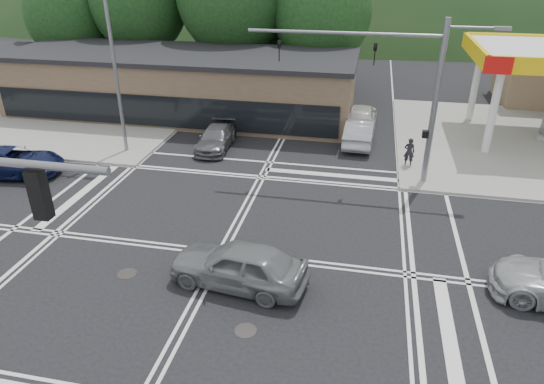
% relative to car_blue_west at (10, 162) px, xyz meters
% --- Properties ---
extents(ground, '(120.00, 120.00, 0.00)m').
position_rel_car_blue_west_xyz_m(ground, '(12.91, -4.88, -0.73)').
color(ground, black).
rests_on(ground, ground).
extents(sidewalk_ne, '(16.00, 16.00, 0.15)m').
position_rel_car_blue_west_xyz_m(sidewalk_ne, '(27.91, 10.12, -0.65)').
color(sidewalk_ne, gray).
rests_on(sidewalk_ne, ground).
extents(sidewalk_nw, '(16.00, 16.00, 0.15)m').
position_rel_car_blue_west_xyz_m(sidewalk_nw, '(-2.09, 10.12, -0.65)').
color(sidewalk_nw, gray).
rests_on(sidewalk_nw, ground).
extents(commercial_row, '(24.00, 8.00, 4.00)m').
position_rel_car_blue_west_xyz_m(commercial_row, '(4.91, 12.12, 1.27)').
color(commercial_row, brown).
rests_on(commercial_row, ground).
extents(hill_north, '(252.00, 126.00, 140.00)m').
position_rel_car_blue_west_xyz_m(hill_north, '(12.91, 85.12, -0.73)').
color(hill_north, '#193518').
rests_on(hill_north, ground).
extents(tree_n_c, '(7.60, 7.60, 10.87)m').
position_rel_car_blue_west_xyz_m(tree_n_c, '(13.91, 19.12, 5.76)').
color(tree_n_c, '#382619').
rests_on(tree_n_c, ground).
extents(tree_n_d, '(6.80, 6.80, 9.76)m').
position_rel_car_blue_west_xyz_m(tree_n_d, '(-7.09, 18.12, 5.11)').
color(tree_n_d, '#382619').
rests_on(tree_n_d, ground).
extents(streetlight_nw, '(2.50, 0.25, 9.00)m').
position_rel_car_blue_west_xyz_m(streetlight_nw, '(4.47, 4.12, 4.32)').
color(streetlight_nw, slate).
rests_on(streetlight_nw, ground).
extents(signal_mast_ne, '(11.65, 0.30, 8.00)m').
position_rel_car_blue_west_xyz_m(signal_mast_ne, '(19.86, 3.32, 4.34)').
color(signal_mast_ne, slate).
rests_on(signal_mast_ne, ground).
extents(car_blue_west, '(5.59, 3.27, 1.46)m').
position_rel_car_blue_west_xyz_m(car_blue_west, '(0.00, 0.00, 0.00)').
color(car_blue_west, '#0C1438').
rests_on(car_blue_west, ground).
extents(car_grey_center, '(5.07, 2.56, 1.66)m').
position_rel_car_blue_west_xyz_m(car_grey_center, '(14.10, -6.64, 0.10)').
color(car_grey_center, slate).
rests_on(car_grey_center, ground).
extents(car_queue_a, '(1.86, 4.81, 1.56)m').
position_rel_car_blue_west_xyz_m(car_queue_a, '(17.67, 8.32, 0.05)').
color(car_queue_a, '#9A9BA1').
rests_on(car_queue_a, ground).
extents(car_queue_b, '(2.18, 4.96, 1.66)m').
position_rel_car_blue_west_xyz_m(car_queue_b, '(17.63, 11.14, 0.10)').
color(car_queue_b, beige).
rests_on(car_queue_b, ground).
extents(car_northbound, '(2.00, 4.47, 1.27)m').
position_rel_car_blue_west_xyz_m(car_northbound, '(9.35, 5.81, -0.09)').
color(car_northbound, '#545558').
rests_on(car_northbound, ground).
extents(pedestrian, '(0.57, 0.39, 1.54)m').
position_rel_car_blue_west_xyz_m(pedestrian, '(20.41, 5.13, 0.19)').
color(pedestrian, black).
rests_on(pedestrian, sidewalk_ne).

